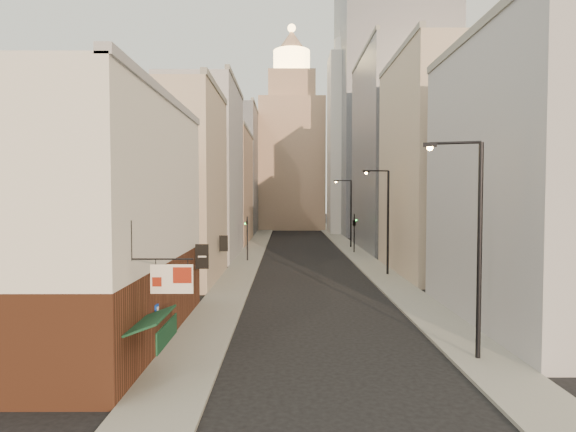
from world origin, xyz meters
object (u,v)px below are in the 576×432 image
Objects in this scene: traffic_light_left at (247,228)px; traffic_light_right at (354,222)px; clock_tower at (292,149)px; streetlamp_far at (349,209)px; streetlamp_mid at (385,216)px; white_tower at (350,137)px; streetlamp_near at (474,236)px.

traffic_light_left and traffic_light_right have the same top height.
streetlamp_far is (7.53, -40.44, -12.24)m from clock_tower.
streetlamp_mid is at bearing 97.00° from traffic_light_right.
streetlamp_far is 1.89× the size of traffic_light_right.
streetlamp_mid is at bearing -93.73° from white_tower.
clock_tower is 49.06m from traffic_light_right.
clock_tower reaches higher than streetlamp_near.
traffic_light_right is (0.40, 39.48, -1.56)m from streetlamp_near.
clock_tower reaches higher than streetlamp_far.
clock_tower is at bearing -75.24° from traffic_light_left.
white_tower reaches higher than streetlamp_far.
traffic_light_left is at bearing -95.79° from clock_tower.
traffic_light_right is (-3.63, -32.54, -14.66)m from white_tower.
white_tower reaches higher than traffic_light_left.
traffic_light_left is (-12.46, 31.90, -1.84)m from streetlamp_near.
clock_tower is 65.14m from streetlamp_mid.
streetlamp_mid is 1.91× the size of traffic_light_left.
streetlamp_mid is (-3.23, -49.52, -13.14)m from white_tower.
streetlamp_near reaches higher than traffic_light_right.
white_tower is 45.87m from traffic_light_left.
clock_tower is 17.83m from white_tower.
clock_tower is 8.98× the size of traffic_light_left.
streetlamp_near is (6.97, -86.02, -12.12)m from clock_tower.
traffic_light_left is at bearing 126.72° from streetlamp_near.
white_tower reaches higher than streetlamp_near.
streetlamp_far is 18.96m from traffic_light_left.
streetlamp_far is (-3.47, -26.44, -13.22)m from white_tower.
traffic_light_left is at bearing -112.34° from white_tower.
clock_tower is 87.15m from streetlamp_near.
clock_tower is at bearing 85.60° from streetlamp_mid.
streetlamp_far is (-0.24, 23.09, -0.08)m from streetlamp_mid.
streetlamp_near is 1.02× the size of streetlamp_far.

